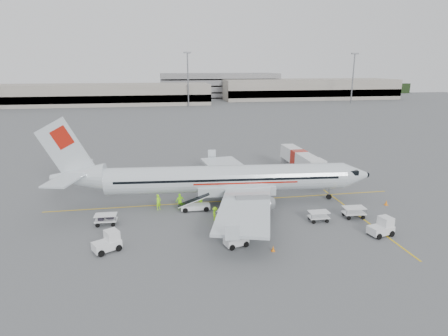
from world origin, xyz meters
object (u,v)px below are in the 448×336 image
(tug_fore, at_px, (381,227))
(tug_aft, at_px, (106,242))
(aircraft, at_px, (227,161))
(tug_mid, at_px, (236,238))
(jet_bridge, at_px, (299,163))
(belt_loader, at_px, (195,200))

(tug_fore, distance_m, tug_aft, 26.81)
(aircraft, bearing_deg, tug_aft, -136.42)
(tug_fore, distance_m, tug_mid, 14.83)
(tug_mid, bearing_deg, tug_fore, -17.37)
(aircraft, relative_size, tug_mid, 17.64)
(tug_fore, bearing_deg, jet_bridge, 78.34)
(jet_bridge, distance_m, tug_aft, 33.83)
(jet_bridge, relative_size, tug_mid, 6.72)
(tug_fore, relative_size, tug_aft, 1.00)
(belt_loader, xyz_separation_m, tug_aft, (-9.07, -8.76, -0.29))
(aircraft, distance_m, tug_mid, 12.60)
(tug_fore, bearing_deg, tug_aft, 164.88)
(jet_bridge, distance_m, tug_fore, 22.30)
(aircraft, xyz_separation_m, tug_fore, (13.51, -11.95, -4.41))
(belt_loader, distance_m, tug_aft, 12.61)
(jet_bridge, height_order, tug_mid, jet_bridge)
(tug_fore, height_order, tug_aft, tug_aft)
(tug_fore, bearing_deg, aircraft, 126.20)
(belt_loader, relative_size, tug_aft, 1.86)
(tug_aft, bearing_deg, tug_mid, -34.47)
(belt_loader, bearing_deg, jet_bridge, 36.34)
(jet_bridge, distance_m, belt_loader, 21.32)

